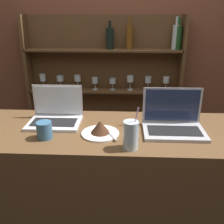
{
  "coord_description": "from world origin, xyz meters",
  "views": [
    {
      "loc": [
        0.08,
        -1.04,
        1.6
      ],
      "look_at": [
        0.01,
        0.33,
        1.06
      ],
      "focal_mm": 40.0,
      "sensor_mm": 36.0,
      "label": 1
    }
  ],
  "objects_px": {
    "water_glass": "(131,135)",
    "laptop_near": "(56,115)",
    "laptop_far": "(173,122)",
    "cake_plate": "(100,129)",
    "coffee_cup": "(44,130)"
  },
  "relations": [
    {
      "from": "cake_plate",
      "to": "coffee_cup",
      "type": "height_order",
      "value": "coffee_cup"
    },
    {
      "from": "laptop_far",
      "to": "water_glass",
      "type": "height_order",
      "value": "laptop_far"
    },
    {
      "from": "coffee_cup",
      "to": "cake_plate",
      "type": "bearing_deg",
      "value": 11.54
    },
    {
      "from": "laptop_near",
      "to": "water_glass",
      "type": "bearing_deg",
      "value": -34.05
    },
    {
      "from": "laptop_far",
      "to": "water_glass",
      "type": "relative_size",
      "value": 1.58
    },
    {
      "from": "laptop_near",
      "to": "water_glass",
      "type": "distance_m",
      "value": 0.56
    },
    {
      "from": "laptop_far",
      "to": "cake_plate",
      "type": "bearing_deg",
      "value": -169.61
    },
    {
      "from": "laptop_near",
      "to": "water_glass",
      "type": "xyz_separation_m",
      "value": [
        0.46,
        -0.31,
        0.03
      ]
    },
    {
      "from": "water_glass",
      "to": "laptop_near",
      "type": "bearing_deg",
      "value": 145.95
    },
    {
      "from": "cake_plate",
      "to": "coffee_cup",
      "type": "distance_m",
      "value": 0.31
    },
    {
      "from": "coffee_cup",
      "to": "laptop_near",
      "type": "bearing_deg",
      "value": 89.06
    },
    {
      "from": "cake_plate",
      "to": "water_glass",
      "type": "xyz_separation_m",
      "value": [
        0.17,
        -0.15,
        0.04
      ]
    },
    {
      "from": "water_glass",
      "to": "laptop_far",
      "type": "bearing_deg",
      "value": 42.23
    },
    {
      "from": "laptop_far",
      "to": "water_glass",
      "type": "xyz_separation_m",
      "value": [
        -0.25,
        -0.23,
        0.02
      ]
    },
    {
      "from": "laptop_near",
      "to": "laptop_far",
      "type": "distance_m",
      "value": 0.72
    }
  ]
}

